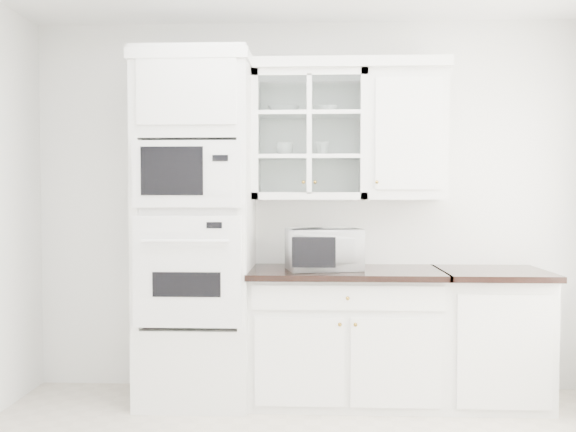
{
  "coord_description": "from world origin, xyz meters",
  "views": [
    {
      "loc": [
        0.06,
        -2.76,
        1.43
      ],
      "look_at": [
        -0.1,
        1.05,
        1.3
      ],
      "focal_mm": 38.0,
      "sensor_mm": 36.0,
      "label": 1
    }
  ],
  "objects": [
    {
      "name": "room_shell",
      "position": [
        0.0,
        0.43,
        1.78
      ],
      "size": [
        4.0,
        3.5,
        2.7
      ],
      "color": "white",
      "rests_on": "ground"
    },
    {
      "name": "oven_column",
      "position": [
        -0.75,
        1.42,
        1.2
      ],
      "size": [
        0.76,
        0.68,
        2.4
      ],
      "color": "white",
      "rests_on": "ground"
    },
    {
      "name": "base_cabinet_run",
      "position": [
        0.28,
        1.45,
        0.46
      ],
      "size": [
        1.32,
        0.67,
        0.92
      ],
      "color": "white",
      "rests_on": "ground"
    },
    {
      "name": "extra_base_cabinet",
      "position": [
        1.28,
        1.45,
        0.46
      ],
      "size": [
        0.72,
        0.67,
        0.92
      ],
      "color": "white",
      "rests_on": "ground"
    },
    {
      "name": "upper_cabinet_glass",
      "position": [
        0.03,
        1.58,
        1.85
      ],
      "size": [
        0.8,
        0.33,
        0.9
      ],
      "color": "white",
      "rests_on": "room_shell"
    },
    {
      "name": "upper_cabinet_solid",
      "position": [
        0.71,
        1.58,
        1.85
      ],
      "size": [
        0.55,
        0.33,
        0.9
      ],
      "primitive_type": "cube",
      "color": "white",
      "rests_on": "room_shell"
    },
    {
      "name": "crown_molding",
      "position": [
        -0.07,
        1.56,
        2.33
      ],
      "size": [
        2.14,
        0.38,
        0.07
      ],
      "primitive_type": "cube",
      "color": "white",
      "rests_on": "room_shell"
    },
    {
      "name": "countertop_microwave",
      "position": [
        0.13,
        1.41,
        1.06
      ],
      "size": [
        0.56,
        0.5,
        0.28
      ],
      "primitive_type": "imported",
      "rotation": [
        0.0,
        0.0,
        3.35
      ],
      "color": "white",
      "rests_on": "base_cabinet_run"
    },
    {
      "name": "bowl_a",
      "position": [
        -0.15,
        1.6,
        2.04
      ],
      "size": [
        0.24,
        0.24,
        0.05
      ],
      "primitive_type": "imported",
      "rotation": [
        0.0,
        0.0,
        -0.07
      ],
      "color": "white",
      "rests_on": "upper_cabinet_glass"
    },
    {
      "name": "bowl_b",
      "position": [
        0.15,
        1.59,
        2.04
      ],
      "size": [
        0.21,
        0.21,
        0.05
      ],
      "primitive_type": "imported",
      "rotation": [
        0.0,
        0.0,
        -0.29
      ],
      "color": "white",
      "rests_on": "upper_cabinet_glass"
    },
    {
      "name": "cup_a",
      "position": [
        -0.15,
        1.59,
        1.76
      ],
      "size": [
        0.15,
        0.15,
        0.09
      ],
      "primitive_type": "imported",
      "rotation": [
        0.0,
        0.0,
        -0.34
      ],
      "color": "white",
      "rests_on": "upper_cabinet_glass"
    },
    {
      "name": "cup_b",
      "position": [
        0.12,
        1.57,
        1.76
      ],
      "size": [
        0.13,
        0.13,
        0.1
      ],
      "primitive_type": "imported",
      "rotation": [
        0.0,
        0.0,
        -0.24
      ],
      "color": "white",
      "rests_on": "upper_cabinet_glass"
    }
  ]
}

